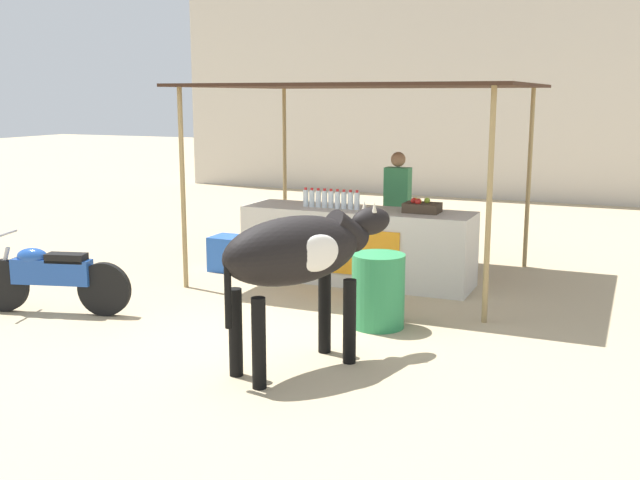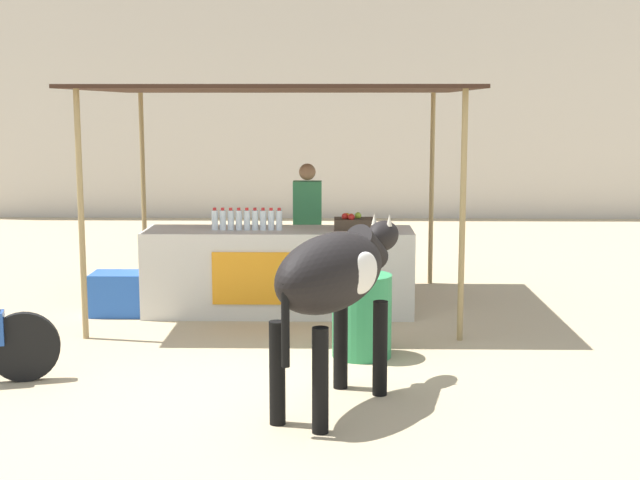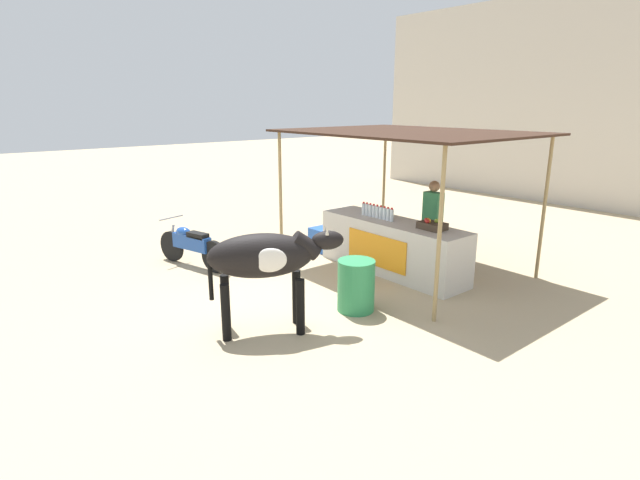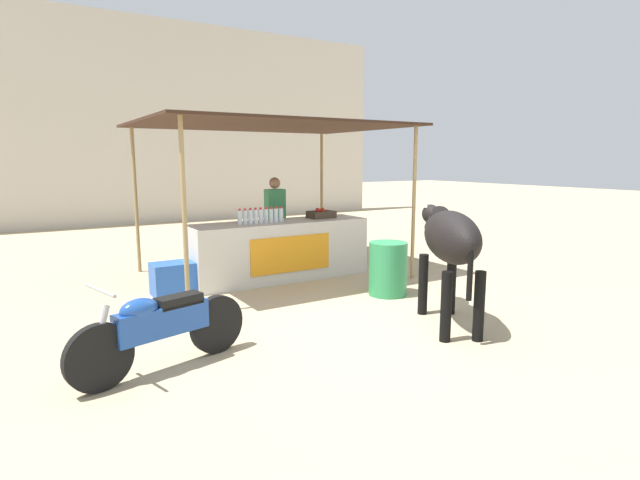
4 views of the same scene
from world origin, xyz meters
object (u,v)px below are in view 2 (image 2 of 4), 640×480
object	(u,v)px
fruit_crate	(353,223)
cow	(336,277)
stall_counter	(279,272)
water_barrel	(362,316)
cooler_box	(119,294)
vendor_behind_counter	(307,230)

from	to	relation	value
fruit_crate	cow	size ratio (longest dim) A/B	0.25
stall_counter	water_barrel	world-z (taller)	stall_counter
fruit_crate	water_barrel	size ratio (longest dim) A/B	0.56
stall_counter	cow	bearing A→B (deg)	-78.43
water_barrel	fruit_crate	bearing A→B (deg)	91.60
cooler_box	water_barrel	world-z (taller)	water_barrel
cooler_box	cow	size ratio (longest dim) A/B	0.34
vendor_behind_counter	cow	size ratio (longest dim) A/B	0.93
cooler_box	water_barrel	bearing A→B (deg)	-31.38
water_barrel	cow	xyz separation A→B (m)	(-0.24, -1.42, 0.64)
stall_counter	water_barrel	xyz separation A→B (m)	(0.89, -1.73, -0.09)
stall_counter	fruit_crate	world-z (taller)	fruit_crate
stall_counter	vendor_behind_counter	size ratio (longest dim) A/B	1.82
vendor_behind_counter	stall_counter	bearing A→B (deg)	-111.60
stall_counter	cow	distance (m)	3.26
fruit_crate	vendor_behind_counter	world-z (taller)	vendor_behind_counter
stall_counter	cow	xyz separation A→B (m)	(0.64, -3.15, 0.55)
water_barrel	cow	world-z (taller)	cow
cow	fruit_crate	bearing A→B (deg)	86.55
stall_counter	cow	size ratio (longest dim) A/B	1.69
vendor_behind_counter	cow	bearing A→B (deg)	-84.93
vendor_behind_counter	cooler_box	world-z (taller)	vendor_behind_counter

